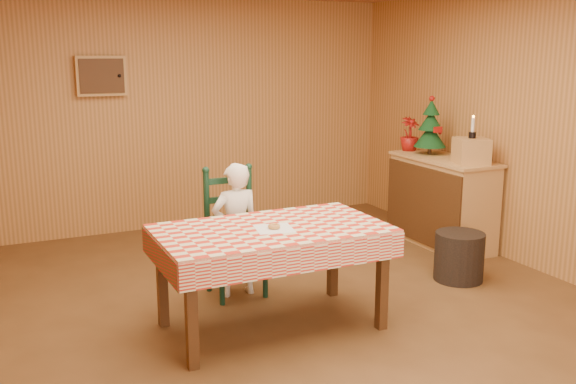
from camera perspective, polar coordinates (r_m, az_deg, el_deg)
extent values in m
plane|color=brown|center=(5.04, 0.99, -11.05)|extent=(6.00, 6.00, 0.00)
cube|color=#BE8344|center=(7.47, -9.27, 6.83)|extent=(5.00, 0.10, 2.60)
cube|color=#BE8344|center=(6.20, 22.34, 4.93)|extent=(0.10, 6.00, 2.60)
cube|color=tan|center=(7.18, -16.27, 9.88)|extent=(0.52, 0.08, 0.42)
cube|color=#4C2C14|center=(7.14, -16.22, 9.87)|extent=(0.46, 0.02, 0.36)
sphere|color=black|center=(7.16, -14.75, 9.96)|extent=(0.04, 0.04, 0.04)
cube|color=#4C2C14|center=(4.63, -1.50, -3.73)|extent=(1.60, 0.90, 0.06)
cube|color=#4C2C14|center=(4.20, -8.57, -11.07)|extent=(0.07, 0.07, 0.69)
cube|color=#4C2C14|center=(4.77, 8.37, -8.11)|extent=(0.07, 0.07, 0.69)
cube|color=#4C2C14|center=(4.86, -11.13, -7.82)|extent=(0.07, 0.07, 0.69)
cube|color=#4C2C14|center=(5.37, 4.00, -5.66)|extent=(0.07, 0.07, 0.69)
cube|color=red|center=(4.62, -1.50, -3.26)|extent=(1.64, 0.94, 0.02)
cube|color=red|center=(4.24, 1.08, -6.11)|extent=(1.64, 0.02, 0.18)
cube|color=red|center=(5.07, -3.64, -3.04)|extent=(1.64, 0.02, 0.18)
cube|color=#2D5627|center=(4.40, -11.36, -5.68)|extent=(0.02, 0.94, 0.18)
cube|color=#2D5627|center=(5.02, 7.11, -3.25)|extent=(0.02, 0.94, 0.18)
cube|color=black|center=(5.36, -4.64, -4.73)|extent=(0.44, 0.40, 0.04)
cylinder|color=black|center=(5.22, -5.90, -7.84)|extent=(0.04, 0.04, 0.41)
cylinder|color=black|center=(5.35, -2.03, -7.28)|extent=(0.04, 0.04, 0.41)
cylinder|color=black|center=(5.53, -7.08, -6.72)|extent=(0.04, 0.04, 0.41)
cylinder|color=black|center=(5.65, -3.40, -6.21)|extent=(0.04, 0.04, 0.41)
cylinder|color=black|center=(5.37, -7.24, -1.22)|extent=(0.05, 0.05, 0.60)
sphere|color=black|center=(5.31, -7.32, 1.93)|extent=(0.06, 0.06, 0.06)
cylinder|color=black|center=(5.50, -3.47, -0.83)|extent=(0.05, 0.05, 0.60)
sphere|color=black|center=(5.44, -3.52, 2.25)|extent=(0.06, 0.06, 0.06)
cube|color=black|center=(5.46, -5.31, -2.25)|extent=(0.38, 0.03, 0.05)
cube|color=black|center=(5.43, -5.34, -0.61)|extent=(0.38, 0.03, 0.05)
cube|color=black|center=(5.39, -5.38, 1.05)|extent=(0.38, 0.03, 0.05)
imported|color=white|center=(5.33, -4.67, -3.37)|extent=(0.41, 0.27, 1.12)
cube|color=white|center=(4.57, -1.25, -3.27)|extent=(0.30, 0.30, 0.00)
torus|color=#C18945|center=(4.57, -1.25, -3.07)|extent=(0.10, 0.10, 0.03)
cube|color=tan|center=(6.93, 13.52, -0.92)|extent=(0.50, 1.20, 0.90)
cube|color=tan|center=(6.84, 13.71, 2.87)|extent=(0.54, 1.24, 0.03)
cube|color=#4C2C14|center=(6.77, 11.80, -1.15)|extent=(0.02, 1.20, 0.80)
cube|color=tan|center=(6.51, 15.98, 3.53)|extent=(0.38, 0.38, 0.25)
cylinder|color=#4C2C14|center=(7.02, 12.46, 3.63)|extent=(0.04, 0.04, 0.08)
cone|color=#0B3315|center=(7.00, 12.52, 4.93)|extent=(0.34, 0.34, 0.24)
cone|color=#0B3315|center=(6.98, 12.58, 6.23)|extent=(0.26, 0.26, 0.20)
cone|color=#0B3315|center=(6.97, 12.64, 7.37)|extent=(0.18, 0.18, 0.16)
sphere|color=maroon|center=(6.96, 12.67, 8.11)|extent=(0.06, 0.06, 0.06)
cube|color=maroon|center=(6.86, 13.19, 5.42)|extent=(0.10, 0.02, 0.06)
sphere|color=maroon|center=(7.00, 13.35, 5.13)|extent=(0.04, 0.04, 0.04)
sphere|color=maroon|center=(6.99, 11.85, 5.77)|extent=(0.04, 0.04, 0.04)
sphere|color=maroon|center=(7.07, 12.41, 6.64)|extent=(0.04, 0.04, 0.04)
imported|color=maroon|center=(7.21, 10.75, 5.09)|extent=(0.22, 0.22, 0.37)
cylinder|color=black|center=(6.49, 16.06, 4.88)|extent=(0.07, 0.07, 0.06)
cylinder|color=white|center=(6.48, 16.11, 5.76)|extent=(0.03, 0.03, 0.14)
sphere|color=orange|center=(6.47, 16.15, 6.48)|extent=(0.02, 0.02, 0.02)
cylinder|color=black|center=(5.94, 14.97, -5.56)|extent=(0.56, 0.56, 0.44)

